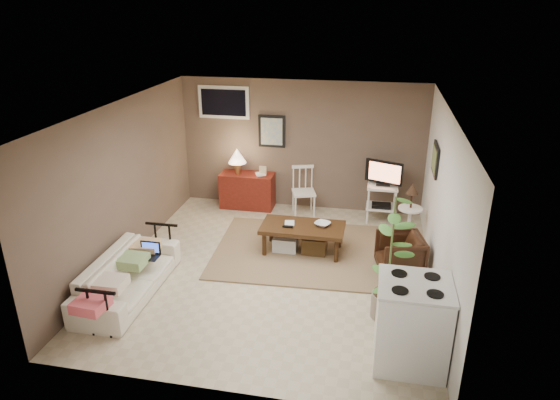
% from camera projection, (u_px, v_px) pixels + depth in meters
% --- Properties ---
extents(floor, '(5.00, 5.00, 0.00)m').
position_uv_depth(floor, '(274.00, 270.00, 7.38)').
color(floor, '#C1B293').
rests_on(floor, ground).
extents(art_back, '(0.50, 0.03, 0.60)m').
position_uv_depth(art_back, '(272.00, 131.00, 9.18)').
color(art_back, black).
extents(art_right, '(0.03, 0.60, 0.45)m').
position_uv_depth(art_right, '(435.00, 159.00, 7.36)').
color(art_right, black).
extents(window, '(0.96, 0.03, 0.60)m').
position_uv_depth(window, '(224.00, 102.00, 9.15)').
color(window, white).
extents(rug, '(2.80, 2.29, 0.03)m').
position_uv_depth(rug, '(302.00, 251.00, 7.90)').
color(rug, '#88694F').
rests_on(rug, floor).
extents(coffee_table, '(1.29, 0.67, 0.49)m').
position_uv_depth(coffee_table, '(302.00, 237.00, 7.79)').
color(coffee_table, '#3C2210').
rests_on(coffee_table, floor).
extents(sofa, '(0.55, 1.89, 0.74)m').
position_uv_depth(sofa, '(127.00, 269.00, 6.66)').
color(sofa, white).
rests_on(sofa, floor).
extents(sofa_pillows, '(0.36, 1.80, 0.13)m').
position_uv_depth(sofa_pillows, '(122.00, 272.00, 6.42)').
color(sofa_pillows, beige).
rests_on(sofa_pillows, sofa).
extents(sofa_end_rails, '(0.51, 1.89, 0.64)m').
position_uv_depth(sofa_end_rails, '(135.00, 274.00, 6.66)').
color(sofa_end_rails, black).
rests_on(sofa_end_rails, floor).
extents(laptop, '(0.29, 0.21, 0.20)m').
position_uv_depth(laptop, '(149.00, 252.00, 6.88)').
color(laptop, black).
rests_on(laptop, sofa).
extents(red_console, '(1.00, 0.45, 1.16)m').
position_uv_depth(red_console, '(246.00, 187.00, 9.45)').
color(red_console, maroon).
rests_on(red_console, floor).
extents(spindle_chair, '(0.50, 0.50, 0.89)m').
position_uv_depth(spindle_chair, '(304.00, 192.00, 9.15)').
color(spindle_chair, white).
rests_on(spindle_chair, floor).
extents(tv_stand, '(0.64, 0.43, 1.12)m').
position_uv_depth(tv_stand, '(382.00, 190.00, 8.78)').
color(tv_stand, white).
rests_on(tv_stand, floor).
extents(side_table, '(0.39, 0.39, 1.04)m').
position_uv_depth(side_table, '(411.00, 207.00, 7.95)').
color(side_table, white).
rests_on(side_table, floor).
extents(armchair, '(0.70, 0.73, 0.64)m').
position_uv_depth(armchair, '(400.00, 252.00, 7.21)').
color(armchair, black).
rests_on(armchair, floor).
extents(potted_plant, '(0.41, 0.41, 1.65)m').
position_uv_depth(potted_plant, '(391.00, 255.00, 5.97)').
color(potted_plant, gray).
rests_on(potted_plant, floor).
extents(stove, '(0.77, 0.72, 1.01)m').
position_uv_depth(stove, '(412.00, 324.00, 5.34)').
color(stove, white).
rests_on(stove, floor).
extents(bowl, '(0.23, 0.14, 0.23)m').
position_uv_depth(bowl, '(323.00, 219.00, 7.67)').
color(bowl, '#3C2210').
rests_on(bowl, coffee_table).
extents(book_table, '(0.15, 0.04, 0.21)m').
position_uv_depth(book_table, '(285.00, 218.00, 7.74)').
color(book_table, '#3C2210').
rests_on(book_table, coffee_table).
extents(book_console, '(0.17, 0.09, 0.23)m').
position_uv_depth(book_console, '(256.00, 169.00, 9.24)').
color(book_console, '#3C2210').
rests_on(book_console, red_console).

